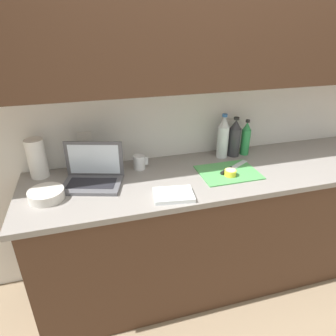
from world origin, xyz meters
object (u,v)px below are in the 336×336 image
object	(u,v)px
cutting_board	(228,172)
bottle_green_soda	(246,139)
measuring_cup	(139,162)
paper_towel_roll	(37,158)
knife	(230,169)
bottle_oil_tall	(235,138)
bowl_white	(46,195)
lemon_half_cut	(230,173)
bottle_water_clear	(223,138)
laptop	(93,174)

from	to	relation	value
cutting_board	bottle_green_soda	xyz separation A→B (m)	(0.25, 0.25, 0.12)
measuring_cup	paper_towel_roll	xyz separation A→B (m)	(-0.62, 0.06, 0.08)
knife	bottle_oil_tall	world-z (taller)	bottle_oil_tall
cutting_board	bowl_white	bearing A→B (deg)	-179.40
bottle_oil_tall	measuring_cup	distance (m)	0.70
lemon_half_cut	bottle_green_soda	size ratio (longest dim) A/B	0.28
bowl_white	knife	bearing A→B (deg)	1.61
bottle_water_clear	bottle_oil_tall	bearing A→B (deg)	0.00
measuring_cup	bottle_oil_tall	bearing A→B (deg)	2.52
lemon_half_cut	bowl_white	distance (m)	1.10
bottle_water_clear	bowl_white	world-z (taller)	bottle_water_clear
cutting_board	bottle_oil_tall	world-z (taller)	bottle_oil_tall
bowl_white	paper_towel_roll	xyz separation A→B (m)	(-0.06, 0.29, 0.10)
bottle_water_clear	bowl_white	size ratio (longest dim) A/B	1.63
measuring_cup	paper_towel_roll	distance (m)	0.63
bottle_green_soda	measuring_cup	world-z (taller)	bottle_green_soda
bottle_green_soda	bowl_white	world-z (taller)	bottle_green_soda
cutting_board	bottle_water_clear	xyz separation A→B (m)	(0.06, 0.25, 0.14)
bottle_water_clear	knife	bearing A→B (deg)	-101.67
paper_towel_roll	lemon_half_cut	bearing A→B (deg)	-15.83
cutting_board	bottle_water_clear	distance (m)	0.29
bowl_white	laptop	bearing A→B (deg)	24.10
bottle_water_clear	measuring_cup	xyz separation A→B (m)	(-0.61, -0.03, -0.10)
knife	bottle_water_clear	bearing A→B (deg)	47.85
cutting_board	bottle_water_clear	size ratio (longest dim) A/B	1.19
bowl_white	bottle_water_clear	bearing A→B (deg)	12.41
bottle_oil_tall	bottle_water_clear	size ratio (longest dim) A/B	0.91
bowl_white	paper_towel_roll	world-z (taller)	paper_towel_roll
bottle_oil_tall	measuring_cup	xyz separation A→B (m)	(-0.70, -0.03, -0.08)
cutting_board	bottle_oil_tall	xyz separation A→B (m)	(0.16, 0.25, 0.13)
bottle_water_clear	bowl_white	distance (m)	1.20
knife	bottle_water_clear	world-z (taller)	bottle_water_clear
cutting_board	bowl_white	world-z (taller)	bowl_white
knife	lemon_half_cut	distance (m)	0.08
lemon_half_cut	paper_towel_roll	xyz separation A→B (m)	(-1.15, 0.33, 0.10)
bottle_oil_tall	paper_towel_roll	size ratio (longest dim) A/B	1.15
knife	measuring_cup	distance (m)	0.59
laptop	lemon_half_cut	size ratio (longest dim) A/B	5.39
bottle_green_soda	measuring_cup	distance (m)	0.79
cutting_board	paper_towel_roll	size ratio (longest dim) A/B	1.51
cutting_board	lemon_half_cut	xyz separation A→B (m)	(-0.01, -0.05, 0.02)
lemon_half_cut	measuring_cup	xyz separation A→B (m)	(-0.53, 0.26, 0.02)
measuring_cup	bottle_green_soda	bearing A→B (deg)	2.24
laptop	bottle_green_soda	xyz separation A→B (m)	(1.09, 0.14, 0.06)
measuring_cup	paper_towel_roll	bearing A→B (deg)	174.19
cutting_board	lemon_half_cut	distance (m)	0.05
laptop	lemon_half_cut	bearing A→B (deg)	6.35
laptop	knife	world-z (taller)	laptop
laptop	bottle_green_soda	bearing A→B (deg)	24.14
knife	bottle_green_soda	distance (m)	0.34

